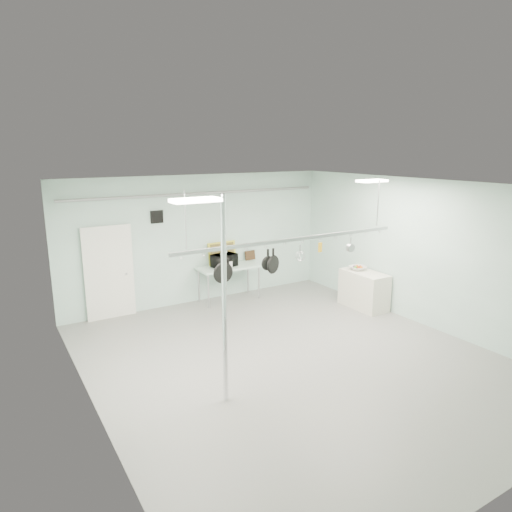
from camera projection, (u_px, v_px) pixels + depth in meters
floor at (292, 359)px, 8.47m from camera, size 8.00×8.00×0.00m
ceiling at (296, 186)px, 7.74m from camera, size 7.00×8.00×0.02m
back_wall at (200, 239)px, 11.42m from camera, size 7.00×0.02×3.20m
right_wall at (424, 253)px, 9.87m from camera, size 0.02×8.00×3.20m
door at (109, 273)px, 10.34m from camera, size 1.10×0.10×2.20m
wall_vent at (157, 217)px, 10.70m from camera, size 0.30×0.04×0.30m
conduit_pipe at (200, 193)px, 11.08m from camera, size 6.60×0.07×0.07m
chrome_pole at (224, 302)px, 6.75m from camera, size 0.08×0.08×3.20m
prep_table at (229, 269)px, 11.58m from camera, size 1.60×0.70×0.91m
side_cabinet at (364, 290)px, 11.13m from camera, size 0.60×1.20×0.90m
pot_rack at (294, 238)px, 8.31m from camera, size 4.80×0.06×1.00m
light_panel_left at (196, 200)px, 5.97m from camera, size 0.65×0.30×0.05m
light_panel_right at (372, 181)px, 9.46m from camera, size 0.65×0.30×0.05m
microwave at (224, 260)px, 11.46m from camera, size 0.68×0.55×0.33m
coffee_canister at (230, 264)px, 11.39m from camera, size 0.13×0.13×0.18m
painting_large at (222, 253)px, 11.72m from camera, size 0.78×0.16×0.58m
painting_small at (250, 255)px, 12.18m from camera, size 0.30×0.10×0.25m
fruit_bowl at (358, 268)px, 11.20m from camera, size 0.44×0.44×0.10m
skillet_left at (223, 269)px, 7.66m from camera, size 0.36×0.06×0.48m
skillet_mid at (268, 259)px, 8.10m from camera, size 0.26×0.06×0.37m
skillet_right at (273, 261)px, 8.17m from camera, size 0.33×0.18×0.45m
whisk at (300, 253)px, 8.46m from camera, size 0.18×0.18×0.33m
grater at (320, 247)px, 8.68m from camera, size 0.09×0.04×0.21m
saucepan at (351, 245)px, 9.08m from camera, size 0.17×0.10×0.28m
fruit_cluster at (358, 267)px, 11.19m from camera, size 0.24×0.24×0.09m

